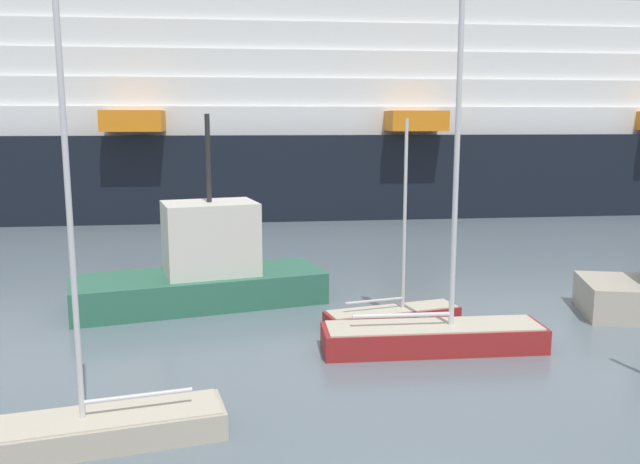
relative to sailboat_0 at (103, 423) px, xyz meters
The scene contains 5 objects.
sailboat_0 is the anchor object (origin of this frame).
sailboat_5 10.34m from the sailboat_0, 43.35° to the left, with size 4.53×2.03×6.50m.
sailboat_6 9.36m from the sailboat_0, 29.47° to the left, with size 6.30×1.60×11.71m.
fishing_boat_1 10.22m from the sailboat_0, 82.22° to the left, with size 9.11×4.93×6.66m.
cruise_ship 36.39m from the sailboat_0, 82.58° to the left, with size 99.78×16.67×19.42m.
Camera 1 is at (-2.76, -9.13, 6.48)m, focal length 36.92 mm.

